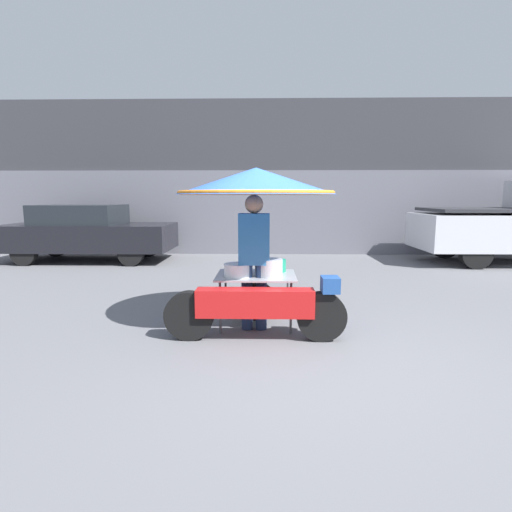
# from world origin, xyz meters

# --- Properties ---
(ground_plane) EXTENTS (36.00, 36.00, 0.00)m
(ground_plane) POSITION_xyz_m (0.00, 0.00, 0.00)
(ground_plane) COLOR slate
(shopfront_building) EXTENTS (28.00, 2.06, 4.37)m
(shopfront_building) POSITION_xyz_m (0.00, 8.44, 2.17)
(shopfront_building) COLOR #38383D
(shopfront_building) RESTS_ON ground
(vendor_motorcycle_cart) EXTENTS (2.12, 1.99, 2.02)m
(vendor_motorcycle_cart) POSITION_xyz_m (-0.50, 0.85, 1.60)
(vendor_motorcycle_cart) COLOR black
(vendor_motorcycle_cart) RESTS_ON ground
(vendor_person) EXTENTS (0.38, 0.23, 1.69)m
(vendor_person) POSITION_xyz_m (-0.53, 0.75, 0.95)
(vendor_person) COLOR navy
(vendor_person) RESTS_ON ground
(parked_car) EXTENTS (4.22, 1.78, 1.46)m
(parked_car) POSITION_xyz_m (-4.99, 6.08, 0.75)
(parked_car) COLOR black
(parked_car) RESTS_ON ground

